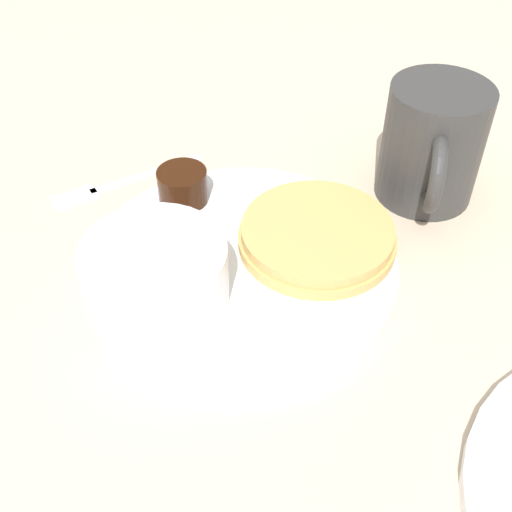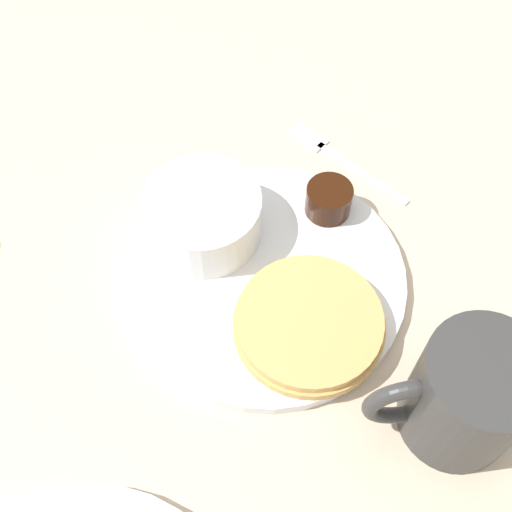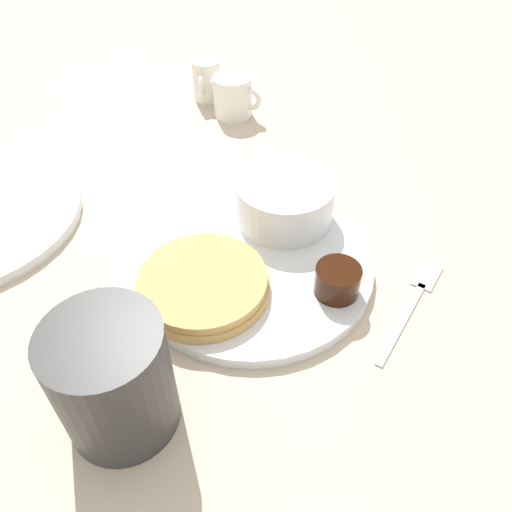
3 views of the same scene
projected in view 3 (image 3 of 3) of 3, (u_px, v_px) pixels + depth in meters
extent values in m
plane|color=#C6B299|center=(252.00, 267.00, 0.50)|extent=(4.00, 4.00, 0.00)
cylinder|color=white|center=(252.00, 263.00, 0.50)|extent=(0.24, 0.24, 0.01)
cylinder|color=tan|center=(203.00, 287.00, 0.46)|extent=(0.12, 0.12, 0.01)
cylinder|color=tan|center=(203.00, 280.00, 0.45)|extent=(0.12, 0.12, 0.01)
cylinder|color=white|center=(285.00, 201.00, 0.52)|extent=(0.10, 0.10, 0.05)
cylinder|color=white|center=(286.00, 186.00, 0.51)|extent=(0.08, 0.08, 0.01)
cylinder|color=black|center=(337.00, 280.00, 0.45)|extent=(0.04, 0.04, 0.03)
cylinder|color=white|center=(301.00, 206.00, 0.53)|extent=(0.05, 0.05, 0.02)
sphere|color=white|center=(302.00, 192.00, 0.52)|extent=(0.03, 0.03, 0.03)
cylinder|color=#333333|center=(113.00, 380.00, 0.35)|extent=(0.08, 0.08, 0.10)
torus|color=#333333|center=(107.00, 329.00, 0.38)|extent=(0.02, 0.07, 0.06)
cylinder|color=white|center=(233.00, 97.00, 0.70)|extent=(0.05, 0.05, 0.06)
torus|color=white|center=(251.00, 99.00, 0.69)|extent=(0.03, 0.03, 0.03)
cone|color=white|center=(217.00, 77.00, 0.69)|extent=(0.02, 0.02, 0.01)
cylinder|color=white|center=(207.00, 80.00, 0.73)|extent=(0.04, 0.04, 0.06)
torus|color=white|center=(204.00, 85.00, 0.71)|extent=(0.02, 0.03, 0.03)
cone|color=white|center=(207.00, 58.00, 0.73)|extent=(0.01, 0.01, 0.01)
cube|color=silver|center=(402.00, 322.00, 0.45)|extent=(0.08, 0.08, 0.00)
cube|color=silver|center=(427.00, 275.00, 0.49)|extent=(0.04, 0.04, 0.00)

